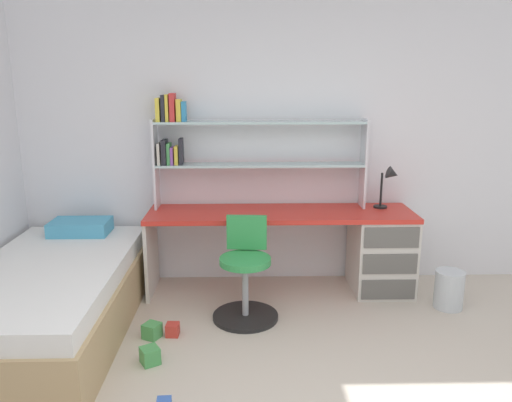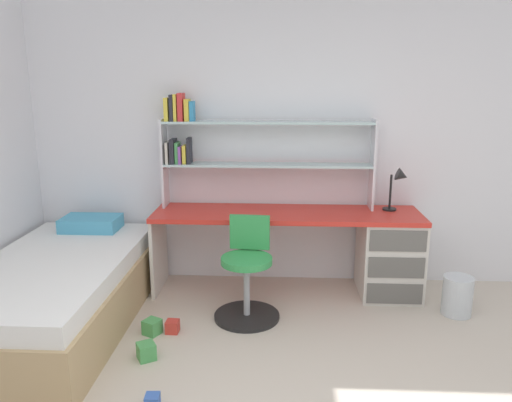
% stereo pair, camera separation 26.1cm
% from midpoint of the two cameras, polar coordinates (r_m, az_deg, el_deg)
% --- Properties ---
extents(room_shell, '(5.68, 6.29, 2.65)m').
position_cam_midpoint_polar(room_shell, '(3.31, -15.53, 4.29)').
color(room_shell, silver).
rests_on(room_shell, ground_plane).
extents(desk, '(2.31, 0.58, 0.73)m').
position_cam_midpoint_polar(desk, '(4.47, 13.36, -5.23)').
color(desk, red).
rests_on(desk, ground_plane).
extents(bookshelf_hutch, '(1.86, 0.22, 1.00)m').
position_cam_midpoint_polar(bookshelf_hutch, '(4.37, -0.40, 6.71)').
color(bookshelf_hutch, silver).
rests_on(bookshelf_hutch, desk).
extents(desk_lamp, '(0.20, 0.17, 0.38)m').
position_cam_midpoint_polar(desk_lamp, '(4.47, 17.75, 2.01)').
color(desk_lamp, black).
rests_on(desk_lamp, desk).
extents(swivel_chair, '(0.52, 0.52, 0.80)m').
position_cam_midpoint_polar(swivel_chair, '(3.95, 0.90, -8.98)').
color(swivel_chair, black).
rests_on(swivel_chair, ground_plane).
extents(bed_platform, '(1.10, 2.08, 0.65)m').
position_cam_midpoint_polar(bed_platform, '(4.08, -20.26, -9.88)').
color(bed_platform, tan).
rests_on(bed_platform, ground_plane).
extents(waste_bin, '(0.24, 0.24, 0.32)m').
position_cam_midpoint_polar(waste_bin, '(4.41, 23.75, -9.95)').
color(waste_bin, silver).
rests_on(waste_bin, ground_plane).
extents(toy_block_blue_2, '(0.09, 0.09, 0.08)m').
position_cam_midpoint_polar(toy_block_blue_2, '(3.11, -9.30, -21.81)').
color(toy_block_blue_2, '#3860B7').
rests_on(toy_block_blue_2, ground_plane).
extents(toy_block_red_3, '(0.10, 0.10, 0.09)m').
position_cam_midpoint_polar(toy_block_red_3, '(3.86, -7.61, -14.14)').
color(toy_block_red_3, red).
rests_on(toy_block_red_3, ground_plane).
extents(toy_block_green_4, '(0.15, 0.15, 0.11)m').
position_cam_midpoint_polar(toy_block_green_4, '(3.85, -9.90, -14.09)').
color(toy_block_green_4, '#479E51').
rests_on(toy_block_green_4, ground_plane).
extents(toy_block_green_5, '(0.16, 0.16, 0.11)m').
position_cam_midpoint_polar(toy_block_green_5, '(3.55, -10.35, -16.66)').
color(toy_block_green_5, '#479E51').
rests_on(toy_block_green_5, ground_plane).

